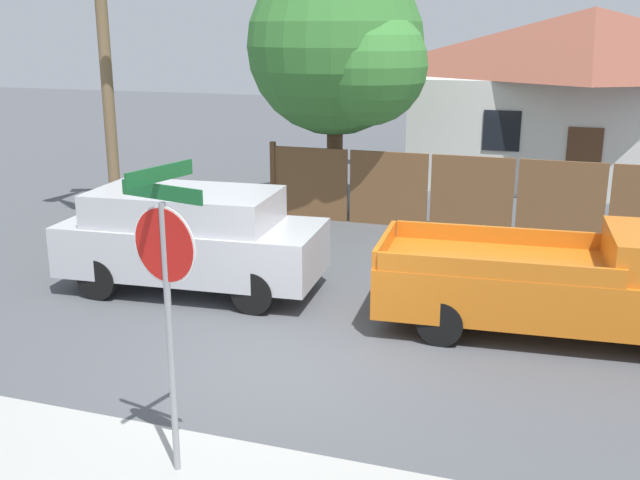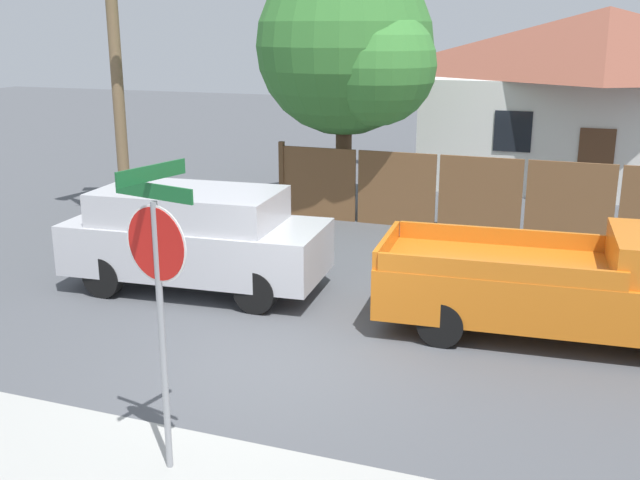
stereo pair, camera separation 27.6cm
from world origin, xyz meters
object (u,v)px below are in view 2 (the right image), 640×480
object	(u,v)px
house	(602,94)
oak_tree	(351,50)
orange_pickup	(579,285)
stop_sign	(158,268)
red_suv	(195,236)
palm_tree	(112,5)

from	to	relation	value
house	oak_tree	bearing A→B (deg)	-132.18
orange_pickup	stop_sign	bearing A→B (deg)	-131.67
orange_pickup	stop_sign	size ratio (longest dim) A/B	1.71
orange_pickup	stop_sign	distance (m)	6.65
oak_tree	stop_sign	size ratio (longest dim) A/B	1.91
red_suv	orange_pickup	xyz separation A→B (m)	(6.46, 0.02, -0.15)
house	red_suv	size ratio (longest dim) A/B	2.23
red_suv	orange_pickup	distance (m)	6.46
orange_pickup	house	bearing A→B (deg)	85.14
stop_sign	red_suv	bearing A→B (deg)	128.54
house	stop_sign	world-z (taller)	house
red_suv	stop_sign	size ratio (longest dim) A/B	1.43
house	orange_pickup	bearing A→B (deg)	-90.48
house	stop_sign	size ratio (longest dim) A/B	3.19
house	oak_tree	size ratio (longest dim) A/B	1.67
orange_pickup	red_suv	bearing A→B (deg)	175.79
oak_tree	palm_tree	xyz separation A→B (m)	(-5.13, -2.18, 1.03)
house	stop_sign	xyz separation A→B (m)	(-4.04, -17.77, -0.42)
stop_sign	house	bearing A→B (deg)	89.60
red_suv	stop_sign	bearing A→B (deg)	-68.24
house	orange_pickup	xyz separation A→B (m)	(-0.10, -12.61, -1.83)
oak_tree	house	bearing A→B (deg)	47.82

